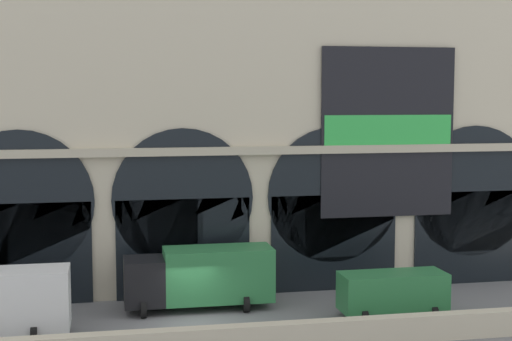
# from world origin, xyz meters

# --- Properties ---
(ground_plane) EXTENTS (200.00, 200.00, 0.00)m
(ground_plane) POSITION_xyz_m (0.00, 0.00, 0.00)
(ground_plane) COLOR slate
(quay_parapet_wall) EXTENTS (90.00, 0.70, 1.16)m
(quay_parapet_wall) POSITION_xyz_m (0.00, -4.28, 0.58)
(quay_parapet_wall) COLOR beige
(quay_parapet_wall) RESTS_ON ground
(station_building) EXTENTS (51.88, 5.30, 20.27)m
(station_building) POSITION_xyz_m (0.06, 7.44, 9.82)
(station_building) COLOR beige
(station_building) RESTS_ON ground
(box_truck_center) EXTENTS (7.50, 2.91, 3.12)m
(box_truck_center) POSITION_xyz_m (0.62, 2.56, 1.70)
(box_truck_center) COLOR black
(box_truck_center) RESTS_ON ground
(van_mideast) EXTENTS (5.20, 2.48, 2.20)m
(van_mideast) POSITION_xyz_m (9.69, -0.64, 1.25)
(van_mideast) COLOR #2D7A42
(van_mideast) RESTS_ON ground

